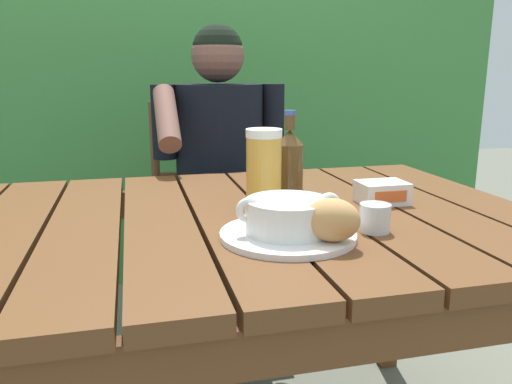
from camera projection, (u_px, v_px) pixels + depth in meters
dining_table at (230, 250)px, 1.16m from camera, size 1.41×0.95×0.74m
hedge_backdrop at (176, 70)px, 2.72m from camera, size 3.47×0.92×2.25m
chair_near_diner at (214, 216)px, 2.09m from camera, size 0.48×0.40×0.94m
person_eating at (221, 166)px, 1.85m from camera, size 0.48×0.47×1.22m
serving_plate at (288, 235)px, 0.98m from camera, size 0.26×0.26×0.01m
soup_bowl at (288, 215)px, 0.97m from camera, size 0.22×0.17×0.07m
bread_roll at (332, 220)px, 0.92m from camera, size 0.13×0.12×0.08m
beer_glass at (264, 170)px, 1.16m from camera, size 0.08×0.08×0.19m
beer_bottle at (289, 165)px, 1.23m from camera, size 0.07×0.07×0.22m
water_glass_small at (375, 218)px, 1.01m from camera, size 0.06×0.06×0.06m
butter_tub at (382, 192)px, 1.23m from camera, size 0.12×0.09×0.05m
table_knife at (340, 219)px, 1.09m from camera, size 0.17×0.07×0.01m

